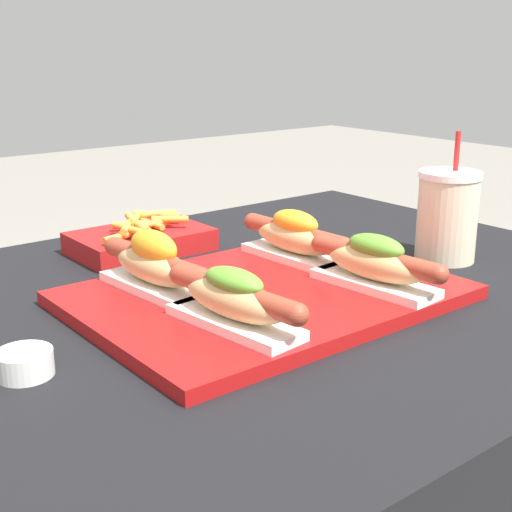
# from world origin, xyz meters

# --- Properties ---
(patio_table) EXTENTS (1.07, 0.87, 0.72)m
(patio_table) POSITION_xyz_m (0.00, 0.00, 0.36)
(patio_table) COLOR black
(patio_table) RESTS_ON ground_plane
(serving_tray) EXTENTS (0.48, 0.35, 0.02)m
(serving_tray) POSITION_xyz_m (-0.05, -0.04, 0.73)
(serving_tray) COLOR #B71414
(serving_tray) RESTS_ON patio_table
(hot_dog_0) EXTENTS (0.08, 0.21, 0.07)m
(hot_dog_0) POSITION_xyz_m (-0.16, -0.12, 0.77)
(hot_dog_0) COLOR white
(hot_dog_0) RESTS_ON serving_tray
(hot_dog_1) EXTENTS (0.08, 0.22, 0.07)m
(hot_dog_1) POSITION_xyz_m (0.06, -0.13, 0.77)
(hot_dog_1) COLOR white
(hot_dog_1) RESTS_ON serving_tray
(hot_dog_2) EXTENTS (0.07, 0.22, 0.08)m
(hot_dog_2) POSITION_xyz_m (-0.17, 0.04, 0.77)
(hot_dog_2) COLOR white
(hot_dog_2) RESTS_ON serving_tray
(hot_dog_3) EXTENTS (0.07, 0.22, 0.08)m
(hot_dog_3) POSITION_xyz_m (0.06, 0.03, 0.77)
(hot_dog_3) COLOR white
(hot_dog_3) RESTS_ON serving_tray
(sauce_bowl) EXTENTS (0.06, 0.06, 0.03)m
(sauce_bowl) POSITION_xyz_m (-0.38, -0.05, 0.73)
(sauce_bowl) COLOR silver
(sauce_bowl) RESTS_ON patio_table
(drink_cup) EXTENTS (0.10, 0.10, 0.20)m
(drink_cup) POSITION_xyz_m (0.29, -0.07, 0.79)
(drink_cup) COLOR beige
(drink_cup) RESTS_ON patio_table
(fries_basket) EXTENTS (0.21, 0.14, 0.06)m
(fries_basket) POSITION_xyz_m (-0.06, 0.27, 0.74)
(fries_basket) COLOR #B21919
(fries_basket) RESTS_ON patio_table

